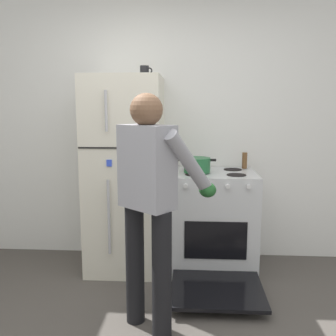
{
  "coord_description": "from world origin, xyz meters",
  "views": [
    {
      "loc": [
        0.23,
        -1.76,
        1.5
      ],
      "look_at": [
        0.04,
        1.32,
        1.0
      ],
      "focal_mm": 39.21,
      "sensor_mm": 36.0,
      "label": 1
    }
  ],
  "objects_px": {
    "refrigerator": "(126,175)",
    "red_pot": "(197,165)",
    "pepper_mill": "(245,160)",
    "stove_range": "(213,222)",
    "person_cook": "(151,192)",
    "coffee_mug": "(145,71)"
  },
  "relations": [
    {
      "from": "refrigerator",
      "to": "person_cook",
      "type": "height_order",
      "value": "refrigerator"
    },
    {
      "from": "red_pot",
      "to": "stove_range",
      "type": "bearing_deg",
      "value": 11.28
    },
    {
      "from": "refrigerator",
      "to": "red_pot",
      "type": "relative_size",
      "value": 5.29
    },
    {
      "from": "person_cook",
      "to": "pepper_mill",
      "type": "bearing_deg",
      "value": 56.68
    },
    {
      "from": "coffee_mug",
      "to": "pepper_mill",
      "type": "distance_m",
      "value": 1.26
    },
    {
      "from": "stove_range",
      "to": "red_pot",
      "type": "xyz_separation_m",
      "value": [
        -0.16,
        -0.03,
        0.55
      ]
    },
    {
      "from": "refrigerator",
      "to": "red_pot",
      "type": "xyz_separation_m",
      "value": [
        0.66,
        -0.05,
        0.1
      ]
    },
    {
      "from": "stove_range",
      "to": "coffee_mug",
      "type": "height_order",
      "value": "coffee_mug"
    },
    {
      "from": "stove_range",
      "to": "red_pot",
      "type": "distance_m",
      "value": 0.57
    },
    {
      "from": "red_pot",
      "to": "pepper_mill",
      "type": "distance_m",
      "value": 0.52
    },
    {
      "from": "refrigerator",
      "to": "pepper_mill",
      "type": "distance_m",
      "value": 1.15
    },
    {
      "from": "red_pot",
      "to": "coffee_mug",
      "type": "bearing_deg",
      "value": 168.23
    },
    {
      "from": "refrigerator",
      "to": "pepper_mill",
      "type": "relative_size",
      "value": 11.65
    },
    {
      "from": "stove_range",
      "to": "pepper_mill",
      "type": "xyz_separation_m",
      "value": [
        0.3,
        0.22,
        0.55
      ]
    },
    {
      "from": "refrigerator",
      "to": "stove_range",
      "type": "bearing_deg",
      "value": -1.24
    },
    {
      "from": "coffee_mug",
      "to": "pepper_mill",
      "type": "height_order",
      "value": "coffee_mug"
    },
    {
      "from": "refrigerator",
      "to": "red_pot",
      "type": "distance_m",
      "value": 0.67
    },
    {
      "from": "pepper_mill",
      "to": "person_cook",
      "type": "bearing_deg",
      "value": -123.32
    },
    {
      "from": "stove_range",
      "to": "red_pot",
      "type": "height_order",
      "value": "red_pot"
    },
    {
      "from": "person_cook",
      "to": "refrigerator",
      "type": "bearing_deg",
      "value": 109.36
    },
    {
      "from": "person_cook",
      "to": "red_pot",
      "type": "bearing_deg",
      "value": 71.2
    },
    {
      "from": "person_cook",
      "to": "red_pot",
      "type": "xyz_separation_m",
      "value": [
        0.32,
        0.93,
        0.04
      ]
    }
  ]
}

